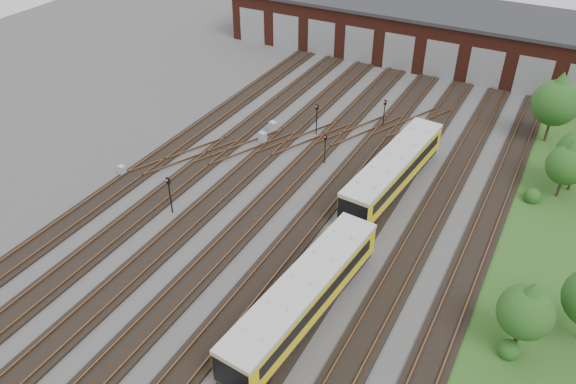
% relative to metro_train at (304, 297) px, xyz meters
% --- Properties ---
extents(ground, '(120.00, 120.00, 0.00)m').
position_rel_metro_train_xyz_m(ground, '(-6.00, 5.94, -1.83)').
color(ground, '#474442').
rests_on(ground, ground).
extents(track_network, '(30.40, 70.00, 0.33)m').
position_rel_metro_train_xyz_m(track_network, '(-6.17, 6.53, -1.73)').
color(track_network, black).
rests_on(track_network, ground).
extents(maintenance_shed, '(51.00, 12.50, 6.35)m').
position_rel_metro_train_xyz_m(maintenance_shed, '(-6.01, 45.92, 1.37)').
color(maintenance_shed, '#4E1E13').
rests_on(maintenance_shed, ground).
extents(grass_verge, '(8.00, 55.00, 0.05)m').
position_rel_metro_train_xyz_m(grass_verge, '(13.00, 15.94, -1.81)').
color(grass_verge, '#27511B').
rests_on(grass_verge, ground).
extents(metro_train, '(3.82, 46.38, 2.94)m').
position_rel_metro_train_xyz_m(metro_train, '(0.00, 0.00, 0.00)').
color(metro_train, black).
rests_on(metro_train, ground).
extents(signal_mast_0, '(0.30, 0.28, 3.25)m').
position_rel_metro_train_xyz_m(signal_mast_0, '(-13.97, 4.82, 0.26)').
color(signal_mast_0, black).
rests_on(signal_mast_0, ground).
extents(signal_mast_1, '(0.29, 0.28, 3.13)m').
position_rel_metro_train_xyz_m(signal_mast_1, '(-9.60, 21.47, 0.18)').
color(signal_mast_1, black).
rests_on(signal_mast_1, ground).
extents(signal_mast_2, '(0.25, 0.23, 2.82)m').
position_rel_metro_train_xyz_m(signal_mast_2, '(-6.64, 17.08, -0.03)').
color(signal_mast_2, black).
rests_on(signal_mast_2, ground).
extents(signal_mast_3, '(0.27, 0.25, 2.89)m').
position_rel_metro_train_xyz_m(signal_mast_3, '(-4.45, 25.87, 0.03)').
color(signal_mast_3, black).
rests_on(signal_mast_3, ground).
extents(relay_cabinet_0, '(0.65, 0.57, 0.96)m').
position_rel_metro_train_xyz_m(relay_cabinet_0, '(-21.00, 7.00, -1.36)').
color(relay_cabinet_0, '#A5A7AA').
rests_on(relay_cabinet_0, ground).
extents(relay_cabinet_1, '(0.80, 0.74, 1.10)m').
position_rel_metro_train_xyz_m(relay_cabinet_1, '(-13.27, 17.56, -1.28)').
color(relay_cabinet_1, '#A5A7AA').
rests_on(relay_cabinet_1, ground).
extents(relay_cabinet_2, '(0.76, 0.67, 1.12)m').
position_rel_metro_train_xyz_m(relay_cabinet_2, '(-13.44, 19.82, -1.27)').
color(relay_cabinet_2, '#A5A7AA').
rests_on(relay_cabinet_2, ground).
extents(relay_cabinet_3, '(0.71, 0.61, 1.09)m').
position_rel_metro_train_xyz_m(relay_cabinet_3, '(1.18, 21.88, -1.29)').
color(relay_cabinet_3, '#A5A7AA').
rests_on(relay_cabinet_3, ground).
extents(relay_cabinet_4, '(0.72, 0.64, 1.03)m').
position_rel_metro_train_xyz_m(relay_cabinet_4, '(-0.64, 24.99, -1.32)').
color(relay_cabinet_4, '#A5A7AA').
rests_on(relay_cabinet_4, ground).
extents(tree_0, '(4.21, 4.21, 6.97)m').
position_rel_metro_train_xyz_m(tree_0, '(10.00, 30.51, 2.64)').
color(tree_0, '#342517').
rests_on(tree_0, ground).
extents(tree_1, '(3.16, 3.16, 5.24)m').
position_rel_metro_train_xyz_m(tree_1, '(12.19, 21.47, 1.53)').
color(tree_1, '#342517').
rests_on(tree_1, ground).
extents(tree_3, '(3.17, 3.17, 5.26)m').
position_rel_metro_train_xyz_m(tree_3, '(11.97, 3.83, 1.54)').
color(tree_3, '#342517').
rests_on(tree_3, ground).
extents(bush_0, '(1.27, 1.27, 1.27)m').
position_rel_metro_train_xyz_m(bush_0, '(11.75, 3.11, -1.20)').
color(bush_0, '#194714').
rests_on(bush_0, ground).
extents(bush_1, '(1.35, 1.35, 1.35)m').
position_rel_metro_train_xyz_m(bush_1, '(10.47, 19.79, -1.16)').
color(bush_1, '#194714').
rests_on(bush_1, ground).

